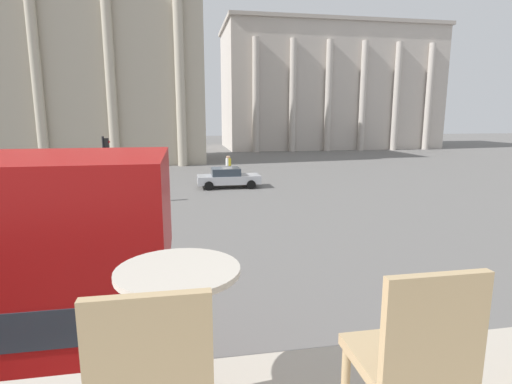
{
  "coord_description": "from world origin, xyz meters",
  "views": [
    {
      "loc": [
        0.89,
        -2.2,
        4.75
      ],
      "look_at": [
        4.11,
        15.51,
        1.34
      ],
      "focal_mm": 28.0,
      "sensor_mm": 36.0,
      "label": 1
    }
  ],
  "objects": [
    {
      "name": "pedestrian_yellow",
      "position": [
        4.54,
        30.29,
        0.91
      ],
      "size": [
        0.32,
        0.32,
        1.6
      ],
      "rotation": [
        0.0,
        0.0,
        3.07
      ],
      "color": "#282B33",
      "rests_on": "ground_plane"
    },
    {
      "name": "cafe_chair_1",
      "position": [
        1.75,
        -0.92,
        3.82
      ],
      "size": [
        0.4,
        0.4,
        0.91
      ],
      "rotation": [
        0.0,
        0.0,
        -0.11
      ],
      "color": "tan",
      "rests_on": "cafe_floor_slab"
    },
    {
      "name": "plaza_building_left",
      "position": [
        -8.63,
        43.03,
        11.71
      ],
      "size": [
        24.11,
        11.59,
        23.43
      ],
      "color": "#B2A893",
      "rests_on": "ground_plane"
    },
    {
      "name": "pedestrian_white",
      "position": [
        4.42,
        30.3,
        0.92
      ],
      "size": [
        0.32,
        0.32,
        1.6
      ],
      "rotation": [
        0.0,
        0.0,
        2.38
      ],
      "color": "#282B33",
      "rests_on": "ground_plane"
    },
    {
      "name": "cafe_dining_table",
      "position": [
        0.85,
        -0.35,
        3.84
      ],
      "size": [
        0.6,
        0.6,
        0.73
      ],
      "color": "#2D2D30",
      "rests_on": "cafe_floor_slab"
    },
    {
      "name": "pedestrian_olive",
      "position": [
        -4.64,
        19.45,
        1.06
      ],
      "size": [
        0.32,
        0.32,
        1.82
      ],
      "rotation": [
        0.0,
        0.0,
        0.37
      ],
      "color": "#282B33",
      "rests_on": "ground_plane"
    },
    {
      "name": "traffic_light_mid",
      "position": [
        -3.27,
        20.39,
        2.43
      ],
      "size": [
        0.42,
        0.24,
        3.72
      ],
      "color": "black",
      "rests_on": "ground_plane"
    },
    {
      "name": "car_white",
      "position": [
        -4.56,
        23.63,
        0.7
      ],
      "size": [
        4.2,
        1.93,
        1.35
      ],
      "rotation": [
        0.0,
        0.0,
        2.26
      ],
      "color": "black",
      "rests_on": "ground_plane"
    },
    {
      "name": "traffic_light_near",
      "position": [
        -4.35,
        11.58,
        2.13
      ],
      "size": [
        0.42,
        0.24,
        3.23
      ],
      "color": "black",
      "rests_on": "ground_plane"
    },
    {
      "name": "plaza_building_right",
      "position": [
        23.28,
        59.11,
        9.04
      ],
      "size": [
        32.31,
        15.79,
        18.08
      ],
      "color": "#BCB2A8",
      "rests_on": "ground_plane"
    },
    {
      "name": "car_silver",
      "position": [
        3.79,
        24.45,
        0.7
      ],
      "size": [
        4.2,
        1.93,
        1.35
      ],
      "rotation": [
        0.0,
        0.0,
        0.68
      ],
      "color": "black",
      "rests_on": "ground_plane"
    },
    {
      "name": "pedestrian_blue",
      "position": [
        -6.27,
        24.6,
        0.97
      ],
      "size": [
        0.32,
        0.32,
        1.68
      ],
      "rotation": [
        0.0,
        0.0,
        0.69
      ],
      "color": "#282B33",
      "rests_on": "ground_plane"
    }
  ]
}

